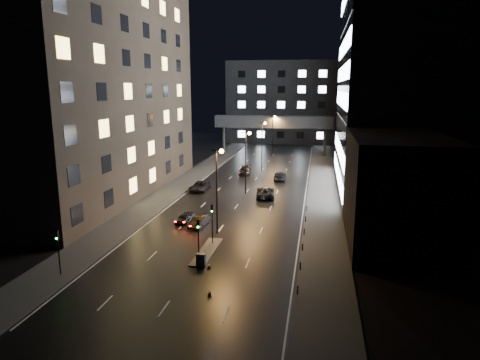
{
  "coord_description": "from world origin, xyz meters",
  "views": [
    {
      "loc": [
        11.42,
        -39.07,
        16.96
      ],
      "look_at": [
        0.55,
        19.95,
        4.0
      ],
      "focal_mm": 32.0,
      "sensor_mm": 36.0,
      "label": 1
    }
  ],
  "objects_px": {
    "car_away_d": "(245,171)",
    "car_toward_b": "(280,176)",
    "car_away_c": "(200,186)",
    "utility_cabinet": "(201,259)",
    "car_toward_a": "(265,192)",
    "car_away_b": "(199,221)",
    "car_away_a": "(185,218)"
  },
  "relations": [
    {
      "from": "car_away_d",
      "to": "car_toward_b",
      "type": "distance_m",
      "value": 8.22
    },
    {
      "from": "car_away_c",
      "to": "utility_cabinet",
      "type": "xyz_separation_m",
      "value": [
        8.62,
        -30.29,
        -0.01
      ]
    },
    {
      "from": "car_toward_a",
      "to": "car_away_b",
      "type": "bearing_deg",
      "value": 62.02
    },
    {
      "from": "car_away_d",
      "to": "car_toward_b",
      "type": "xyz_separation_m",
      "value": [
        7.3,
        -3.77,
        -0.02
      ]
    },
    {
      "from": "car_away_d",
      "to": "car_away_b",
      "type": "bearing_deg",
      "value": -96.67
    },
    {
      "from": "car_away_b",
      "to": "car_toward_a",
      "type": "relative_size",
      "value": 0.7
    },
    {
      "from": "car_toward_b",
      "to": "car_away_d",
      "type": "bearing_deg",
      "value": -29.17
    },
    {
      "from": "car_away_a",
      "to": "car_away_b",
      "type": "distance_m",
      "value": 2.68
    },
    {
      "from": "car_away_a",
      "to": "car_toward_a",
      "type": "bearing_deg",
      "value": 66.89
    },
    {
      "from": "car_away_a",
      "to": "car_toward_b",
      "type": "relative_size",
      "value": 0.72
    },
    {
      "from": "car_away_b",
      "to": "car_toward_b",
      "type": "xyz_separation_m",
      "value": [
        7.31,
        29.65,
        0.07
      ]
    },
    {
      "from": "car_away_b",
      "to": "car_toward_b",
      "type": "distance_m",
      "value": 30.54
    },
    {
      "from": "car_toward_b",
      "to": "utility_cabinet",
      "type": "relative_size",
      "value": 4.37
    },
    {
      "from": "car_away_d",
      "to": "car_toward_a",
      "type": "xyz_separation_m",
      "value": [
        6.27,
        -17.34,
        0.05
      ]
    },
    {
      "from": "car_away_b",
      "to": "utility_cabinet",
      "type": "xyz_separation_m",
      "value": [
        3.49,
        -11.81,
        0.06
      ]
    },
    {
      "from": "car_toward_a",
      "to": "utility_cabinet",
      "type": "height_order",
      "value": "car_toward_a"
    },
    {
      "from": "car_away_a",
      "to": "car_away_b",
      "type": "height_order",
      "value": "car_away_b"
    },
    {
      "from": "car_away_d",
      "to": "utility_cabinet",
      "type": "distance_m",
      "value": 45.36
    },
    {
      "from": "utility_cabinet",
      "to": "car_away_a",
      "type": "bearing_deg",
      "value": 113.9
    },
    {
      "from": "car_away_a",
      "to": "car_toward_a",
      "type": "height_order",
      "value": "car_toward_a"
    },
    {
      "from": "car_away_b",
      "to": "utility_cabinet",
      "type": "height_order",
      "value": "car_away_b"
    },
    {
      "from": "car_away_a",
      "to": "car_away_c",
      "type": "distance_m",
      "value": 17.39
    },
    {
      "from": "car_away_b",
      "to": "car_toward_b",
      "type": "relative_size",
      "value": 0.8
    },
    {
      "from": "car_away_a",
      "to": "car_toward_a",
      "type": "xyz_separation_m",
      "value": [
        8.61,
        14.76,
        0.19
      ]
    },
    {
      "from": "car_away_c",
      "to": "car_toward_b",
      "type": "xyz_separation_m",
      "value": [
        12.45,
        11.17,
        -0.0
      ]
    },
    {
      "from": "car_away_b",
      "to": "car_away_c",
      "type": "xyz_separation_m",
      "value": [
        -5.14,
        18.48,
        0.07
      ]
    },
    {
      "from": "car_away_c",
      "to": "car_toward_b",
      "type": "relative_size",
      "value": 1.05
    },
    {
      "from": "car_away_c",
      "to": "car_toward_b",
      "type": "distance_m",
      "value": 16.73
    },
    {
      "from": "car_toward_b",
      "to": "utility_cabinet",
      "type": "height_order",
      "value": "car_toward_b"
    },
    {
      "from": "car_toward_b",
      "to": "utility_cabinet",
      "type": "bearing_deg",
      "value": 82.84
    },
    {
      "from": "car_away_a",
      "to": "car_away_d",
      "type": "xyz_separation_m",
      "value": [
        2.34,
        32.09,
        0.14
      ]
    },
    {
      "from": "car_away_d",
      "to": "utility_cabinet",
      "type": "relative_size",
      "value": 4.47
    }
  ]
}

